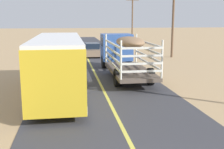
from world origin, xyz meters
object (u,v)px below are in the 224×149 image
(livestock_truck, at_px, (121,50))
(power_pole_mid, at_px, (173,17))
(bus, at_px, (58,64))
(power_pole_far, at_px, (132,18))
(car_far, at_px, (92,50))

(livestock_truck, bearing_deg, power_pole_mid, 48.47)
(livestock_truck, xyz_separation_m, power_pole_mid, (7.18, 8.11, 2.59))
(livestock_truck, distance_m, bus, 7.57)
(power_pole_mid, distance_m, power_pole_far, 19.85)
(bus, bearing_deg, livestock_truck, 52.16)
(livestock_truck, bearing_deg, bus, -127.84)
(livestock_truck, relative_size, car_far, 2.20)
(power_pole_far, bearing_deg, power_pole_mid, -90.00)
(bus, xyz_separation_m, power_pole_far, (11.83, 33.94, 2.50))
(car_far, relative_size, power_pole_far, 0.56)
(car_far, xyz_separation_m, power_pole_mid, (8.57, -2.26, 3.69))
(livestock_truck, relative_size, bus, 0.97)
(livestock_truck, relative_size, power_pole_mid, 1.19)
(livestock_truck, height_order, bus, bus)
(livestock_truck, height_order, car_far, livestock_truck)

